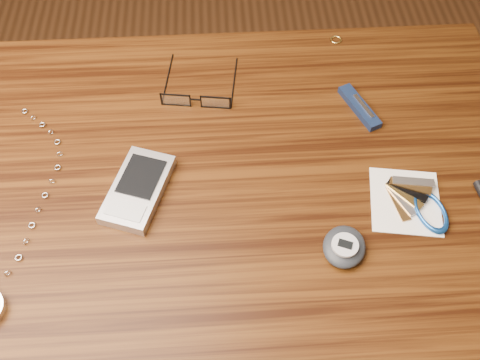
{
  "coord_description": "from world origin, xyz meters",
  "views": [
    {
      "loc": [
        0.04,
        -0.39,
        1.38
      ],
      "look_at": [
        0.06,
        0.03,
        0.76
      ],
      "focal_mm": 40.0,
      "sensor_mm": 36.0,
      "label": 1
    }
  ],
  "objects": [
    {
      "name": "ground",
      "position": [
        0.0,
        0.0,
        0.0
      ],
      "size": [
        3.8,
        3.8,
        0.0
      ],
      "primitive_type": "plane",
      "color": "#472814",
      "rests_on": "ground"
    },
    {
      "name": "notepad_keys",
      "position": [
        0.31,
        -0.02,
        0.75
      ],
      "size": [
        0.12,
        0.12,
        0.01
      ],
      "color": "white",
      "rests_on": "desk"
    },
    {
      "name": "pedometer",
      "position": [
        0.19,
        -0.08,
        0.76
      ],
      "size": [
        0.07,
        0.08,
        0.03
      ],
      "color": "black",
      "rests_on": "desk"
    },
    {
      "name": "pda_phone",
      "position": [
        -0.08,
        0.02,
        0.76
      ],
      "size": [
        0.11,
        0.14,
        0.02
      ],
      "color": "#B7B7BC",
      "rests_on": "desk"
    },
    {
      "name": "desk",
      "position": [
        0.0,
        0.0,
        0.65
      ],
      "size": [
        1.0,
        0.7,
        0.75
      ],
      "color": "#371C08",
      "rests_on": "ground"
    },
    {
      "name": "gold_ring",
      "position": [
        0.25,
        0.32,
        0.75
      ],
      "size": [
        0.02,
        0.02,
        0.0
      ],
      "primitive_type": "torus",
      "rotation": [
        0.0,
        0.0,
        -0.03
      ],
      "color": "#D5BA5E",
      "rests_on": "desk"
    },
    {
      "name": "pocket_knife",
      "position": [
        0.26,
        0.16,
        0.76
      ],
      "size": [
        0.05,
        0.09,
        0.01
      ],
      "color": "#0D1732",
      "rests_on": "desk"
    },
    {
      "name": "eyeglasses",
      "position": [
        0.0,
        0.19,
        0.76
      ],
      "size": [
        0.13,
        0.13,
        0.02
      ],
      "color": "black",
      "rests_on": "desk"
    }
  ]
}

